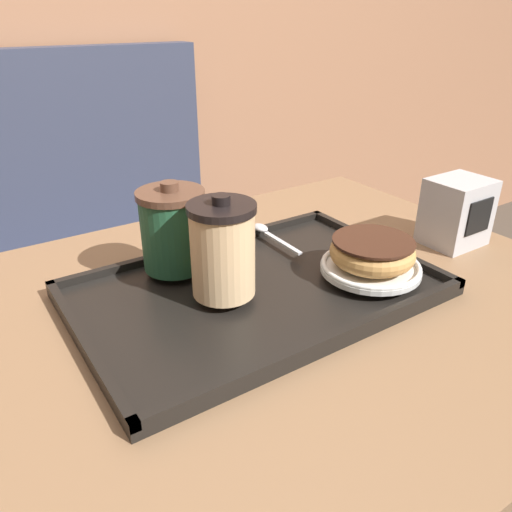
# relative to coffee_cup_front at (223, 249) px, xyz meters

# --- Properties ---
(booth_bench) EXTENTS (1.18, 0.44, 1.00)m
(booth_bench) POSITION_rel_coffee_cup_front_xyz_m (-0.13, 0.85, -0.49)
(booth_bench) COLOR #33384C
(booth_bench) RESTS_ON ground_plane
(cafe_table) EXTENTS (0.95, 0.77, 0.71)m
(cafe_table) POSITION_rel_coffee_cup_front_xyz_m (0.08, -0.02, -0.25)
(cafe_table) COLOR #846042
(cafe_table) RESTS_ON ground_plane
(serving_tray) EXTENTS (0.51, 0.33, 0.02)m
(serving_tray) POSITION_rel_coffee_cup_front_xyz_m (0.05, 0.00, -0.08)
(serving_tray) COLOR black
(serving_tray) RESTS_ON cafe_table
(coffee_cup_front) EXTENTS (0.09, 0.09, 0.14)m
(coffee_cup_front) POSITION_rel_coffee_cup_front_xyz_m (0.00, 0.00, 0.00)
(coffee_cup_front) COLOR #E0B784
(coffee_cup_front) RESTS_ON serving_tray
(coffee_cup_rear) EXTENTS (0.10, 0.10, 0.13)m
(coffee_cup_rear) POSITION_rel_coffee_cup_front_xyz_m (-0.02, 0.11, -0.00)
(coffee_cup_rear) COLOR #235638
(coffee_cup_rear) RESTS_ON serving_tray
(plate_with_chocolate_donut) EXTENTS (0.15, 0.15, 0.01)m
(plate_with_chocolate_donut) POSITION_rel_coffee_cup_front_xyz_m (0.21, -0.07, -0.06)
(plate_with_chocolate_donut) COLOR white
(plate_with_chocolate_donut) RESTS_ON serving_tray
(donut_chocolate_glazed) EXTENTS (0.13, 0.13, 0.04)m
(donut_chocolate_glazed) POSITION_rel_coffee_cup_front_xyz_m (0.21, -0.07, -0.03)
(donut_chocolate_glazed) COLOR tan
(donut_chocolate_glazed) RESTS_ON plate_with_chocolate_donut
(spoon) EXTENTS (0.02, 0.13, 0.01)m
(spoon) POSITION_rel_coffee_cup_front_xyz_m (0.16, 0.13, -0.06)
(spoon) COLOR silver
(spoon) RESTS_ON serving_tray
(napkin_dispenser) EXTENTS (0.10, 0.09, 0.12)m
(napkin_dispenser) POSITION_rel_coffee_cup_front_xyz_m (0.45, -0.04, -0.03)
(napkin_dispenser) COLOR #B7B7BC
(napkin_dispenser) RESTS_ON cafe_table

